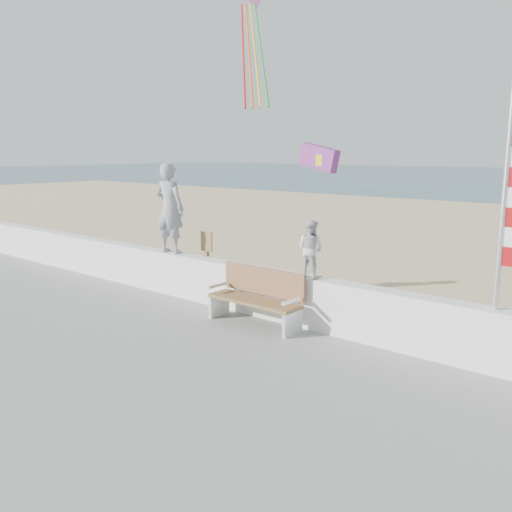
% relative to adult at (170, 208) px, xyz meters
% --- Properties ---
extents(ground, '(220.00, 220.00, 0.00)m').
position_rel_adult_xyz_m(ground, '(2.35, -2.00, -2.03)').
color(ground, '#2E4D5D').
rests_on(ground, ground).
extents(sand, '(90.00, 40.00, 0.08)m').
position_rel_adult_xyz_m(sand, '(2.35, 7.00, -1.99)').
color(sand, '#CCB688').
rests_on(sand, ground).
extents(seawall, '(30.00, 0.35, 0.90)m').
position_rel_adult_xyz_m(seawall, '(2.35, 0.00, -1.40)').
color(seawall, white).
rests_on(seawall, boardwalk).
extents(adult, '(0.75, 0.55, 1.91)m').
position_rel_adult_xyz_m(adult, '(0.00, 0.00, 0.00)').
color(adult, gray).
rests_on(adult, seawall).
extents(child, '(0.50, 0.39, 1.00)m').
position_rel_adult_xyz_m(child, '(3.61, 0.00, -0.45)').
color(child, silver).
rests_on(child, seawall).
extents(bench, '(1.80, 0.57, 1.00)m').
position_rel_adult_xyz_m(bench, '(2.79, -0.45, -1.35)').
color(bench, olive).
rests_on(bench, boardwalk).
extents(parafoil_kite, '(0.88, 0.25, 0.60)m').
position_rel_adult_xyz_m(parafoil_kite, '(2.81, 1.47, 1.06)').
color(parafoil_kite, red).
rests_on(parafoil_kite, ground).
extents(big_kite, '(3.75, 3.34, 4.68)m').
position_rel_adult_xyz_m(big_kite, '(-2.44, 5.64, 4.77)').
color(big_kite, red).
rests_on(big_kite, ground).
extents(sign, '(0.32, 0.07, 1.46)m').
position_rel_adult_xyz_m(sign, '(0.65, 0.45, -1.09)').
color(sign, brown).
rests_on(sign, sand).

